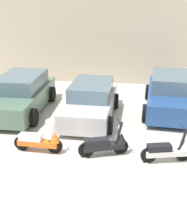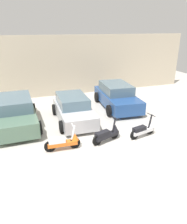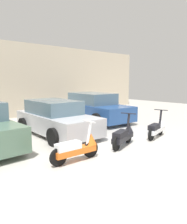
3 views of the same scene
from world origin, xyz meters
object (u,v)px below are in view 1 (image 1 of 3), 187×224
(scooter_front_left, at_px, (40,141))
(car_rear_right, at_px, (171,94))
(scooter_front_center, at_px, (169,150))
(car_rear_left, at_px, (21,94))
(car_rear_center, at_px, (91,101))
(scooter_front_right, at_px, (106,144))

(scooter_front_left, relative_size, car_rear_right, 0.34)
(scooter_front_center, height_order, car_rear_right, car_rear_right)
(scooter_front_center, bearing_deg, car_rear_left, 136.52)
(scooter_front_left, height_order, car_rear_center, car_rear_center)
(car_rear_center, relative_size, car_rear_right, 0.91)
(scooter_front_center, xyz_separation_m, car_rear_left, (-5.30, 3.13, 0.33))
(scooter_front_right, bearing_deg, scooter_front_center, -22.43)
(car_rear_center, bearing_deg, scooter_front_left, -19.91)
(car_rear_left, relative_size, car_rear_center, 1.08)
(scooter_front_left, distance_m, car_rear_center, 2.98)
(scooter_front_left, distance_m, car_rear_right, 5.68)
(scooter_front_right, distance_m, car_rear_right, 4.46)
(car_rear_left, bearing_deg, scooter_front_left, 28.33)
(scooter_front_right, relative_size, car_rear_right, 0.32)
(car_rear_right, bearing_deg, car_rear_left, -76.80)
(scooter_front_center, distance_m, car_rear_left, 6.17)
(car_rear_right, bearing_deg, car_rear_center, -64.31)
(scooter_front_right, distance_m, car_rear_left, 4.70)
(scooter_front_right, xyz_separation_m, scooter_front_center, (1.71, -0.12, -0.01))
(scooter_front_left, xyz_separation_m, scooter_front_right, (1.89, 0.05, -0.00))
(car_rear_center, bearing_deg, car_rear_right, 112.53)
(car_rear_left, xyz_separation_m, car_rear_right, (5.83, 0.83, -0.00))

